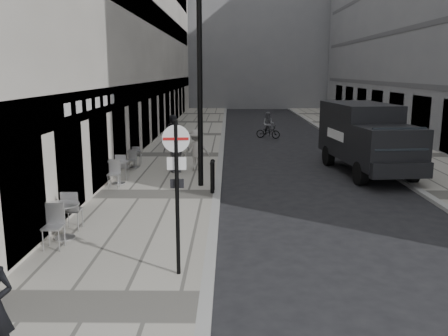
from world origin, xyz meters
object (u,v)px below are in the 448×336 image
at_px(sign_post, 177,177).
at_px(lamppost, 200,73).
at_px(panel_van, 366,135).
at_px(cyclist, 268,128).

distance_m(sign_post, lamppost, 7.78).
bearing_deg(lamppost, sign_post, -90.00).
bearing_deg(panel_van, lamppost, -163.47).
xyz_separation_m(panel_van, cyclist, (-3.14, 10.28, -0.94)).
height_order(lamppost, cyclist, lamppost).
xyz_separation_m(sign_post, cyclist, (3.44, 20.59, -1.47)).
bearing_deg(sign_post, panel_van, 53.07).
bearing_deg(lamppost, cyclist, 75.22).
height_order(lamppost, panel_van, lamppost).
relative_size(lamppost, panel_van, 1.14).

